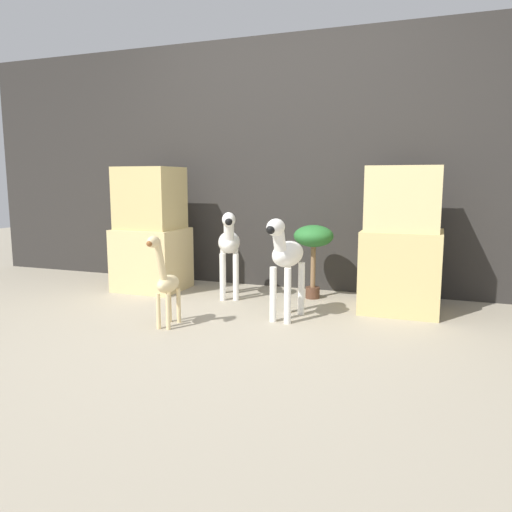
{
  "coord_description": "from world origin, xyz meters",
  "views": [
    {
      "loc": [
        1.32,
        -2.71,
        0.96
      ],
      "look_at": [
        0.01,
        0.81,
        0.39
      ],
      "focal_mm": 35.0,
      "sensor_mm": 36.0,
      "label": 1
    }
  ],
  "objects_px": {
    "zebra_right": "(286,257)",
    "potted_palm_front": "(313,240)",
    "zebra_left": "(229,245)",
    "giraffe_figurine": "(165,280)"
  },
  "relations": [
    {
      "from": "zebra_left",
      "to": "potted_palm_front",
      "type": "relative_size",
      "value": 1.19
    },
    {
      "from": "giraffe_figurine",
      "to": "potted_palm_front",
      "type": "height_order",
      "value": "giraffe_figurine"
    },
    {
      "from": "zebra_left",
      "to": "potted_palm_front",
      "type": "xyz_separation_m",
      "value": [
        0.65,
        0.22,
        0.04
      ]
    },
    {
      "from": "zebra_left",
      "to": "giraffe_figurine",
      "type": "relative_size",
      "value": 1.15
    },
    {
      "from": "potted_palm_front",
      "to": "giraffe_figurine",
      "type": "bearing_deg",
      "value": -121.88
    },
    {
      "from": "zebra_right",
      "to": "potted_palm_front",
      "type": "bearing_deg",
      "value": 87.78
    },
    {
      "from": "zebra_right",
      "to": "zebra_left",
      "type": "distance_m",
      "value": 0.78
    },
    {
      "from": "zebra_left",
      "to": "giraffe_figurine",
      "type": "xyz_separation_m",
      "value": [
        -0.06,
        -0.92,
        -0.12
      ]
    },
    {
      "from": "giraffe_figurine",
      "to": "zebra_right",
      "type": "bearing_deg",
      "value": 33.72
    },
    {
      "from": "zebra_right",
      "to": "potted_palm_front",
      "type": "height_order",
      "value": "zebra_right"
    }
  ]
}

